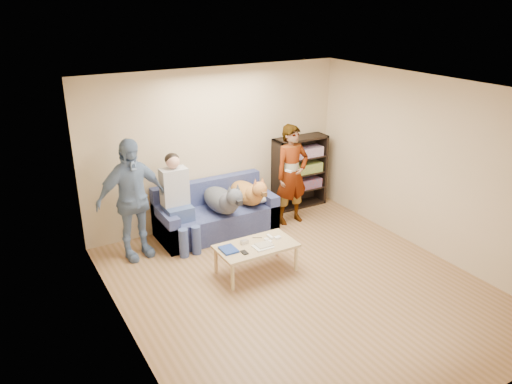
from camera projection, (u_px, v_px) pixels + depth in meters
ground at (301, 287)px, 6.64m from camera, size 5.00×5.00×0.00m
ceiling at (308, 91)px, 5.69m from camera, size 5.00×5.00×0.00m
wall_back at (217, 147)px, 8.18m from camera, size 4.50×0.00×4.50m
wall_front at (477, 294)px, 4.15m from camera, size 4.50×0.00×4.50m
wall_left at (125, 237)px, 5.12m from camera, size 0.00×5.00×5.00m
wall_right at (432, 167)px, 7.21m from camera, size 0.00×5.00×5.00m
blanket at (259, 197)px, 8.25m from camera, size 0.44×0.37×0.15m
person_standing_right at (292, 175)px, 8.27m from camera, size 0.63×0.42×1.69m
person_standing_left at (132, 200)px, 7.11m from camera, size 1.11×0.60×1.80m
held_controller at (289, 171)px, 7.96m from camera, size 0.08×0.12×0.03m
notebook_blue at (229, 250)px, 6.70m from camera, size 0.20×0.26×0.03m
papers at (263, 247)px, 6.79m from camera, size 0.26×0.20×0.02m
magazine at (264, 245)px, 6.82m from camera, size 0.22×0.17×0.01m
camera_silver at (244, 242)px, 6.89m from camera, size 0.11×0.06×0.05m
controller_a at (270, 237)px, 7.06m from camera, size 0.04×0.13×0.03m
controller_b at (278, 238)px, 7.03m from camera, size 0.09×0.06×0.03m
headphone_cup_a at (269, 242)px, 6.93m from camera, size 0.07×0.07×0.02m
headphone_cup_b at (266, 239)px, 6.99m from camera, size 0.07×0.07×0.02m
pen_orange at (261, 250)px, 6.71m from camera, size 0.13×0.06×0.01m
pen_black at (257, 238)px, 7.05m from camera, size 0.13×0.08×0.01m
wallet at (244, 252)px, 6.64m from camera, size 0.07×0.12×0.02m
sofa at (215, 216)px, 8.11m from camera, size 1.90×0.85×0.82m
person_seated at (177, 198)px, 7.52m from camera, size 0.40×0.73×1.47m
dog_gray at (223, 200)px, 7.79m from camera, size 0.41×1.25×0.60m
dog_tan at (248, 193)px, 8.11m from camera, size 0.39×1.16×0.57m
coffee_table at (256, 248)px, 6.87m from camera, size 1.10×0.60×0.42m
bookshelf at (299, 170)px, 8.99m from camera, size 1.00×0.34×1.30m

